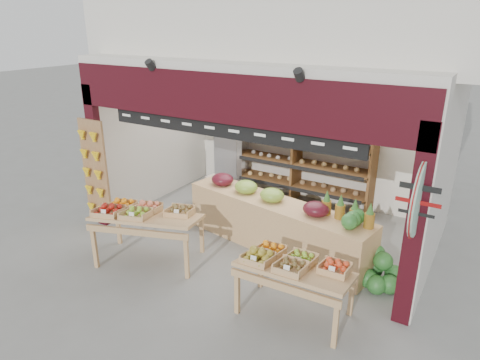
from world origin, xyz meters
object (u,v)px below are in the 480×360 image
(refrigerator, at_px, (233,154))
(watermelon_pile, at_px, (378,272))
(back_shelving, at_px, (297,144))
(display_table_right, at_px, (292,265))
(cardboard_stack, at_px, (224,196))
(display_table_left, at_px, (142,214))
(mid_counter, at_px, (275,223))

(refrigerator, bearing_deg, watermelon_pile, -43.44)
(back_shelving, xyz_separation_m, display_table_right, (1.55, -3.56, -0.53))
(back_shelving, xyz_separation_m, cardboard_stack, (-1.12, -1.11, -1.02))
(refrigerator, relative_size, display_table_right, 1.08)
(watermelon_pile, bearing_deg, display_table_left, -160.48)
(display_table_left, xyz_separation_m, display_table_right, (2.62, -0.02, -0.08))
(cardboard_stack, distance_m, watermelon_pile, 3.70)
(mid_counter, bearing_deg, cardboard_stack, 149.30)
(mid_counter, relative_size, watermelon_pile, 4.89)
(refrigerator, xyz_separation_m, watermelon_pile, (3.95, -2.27, -0.59))
(refrigerator, bearing_deg, back_shelving, -12.02)
(cardboard_stack, relative_size, display_table_left, 0.54)
(mid_counter, xyz_separation_m, display_table_right, (0.96, -1.44, 0.25))
(back_shelving, relative_size, watermelon_pile, 4.60)
(back_shelving, relative_size, display_table_right, 2.21)
(back_shelving, bearing_deg, cardboard_stack, -135.32)
(mid_counter, bearing_deg, watermelon_pile, -6.08)
(mid_counter, xyz_separation_m, display_table_left, (-1.66, -1.41, 0.33))
(mid_counter, bearing_deg, display_table_right, -56.14)
(display_table_right, distance_m, watermelon_pile, 1.58)
(refrigerator, bearing_deg, cardboard_stack, -80.78)
(mid_counter, distance_m, display_table_left, 2.20)
(back_shelving, relative_size, mid_counter, 0.94)
(refrigerator, bearing_deg, mid_counter, -57.51)
(cardboard_stack, bearing_deg, mid_counter, -30.70)
(refrigerator, relative_size, mid_counter, 0.46)
(mid_counter, bearing_deg, back_shelving, 105.55)
(mid_counter, height_order, watermelon_pile, mid_counter)
(back_shelving, xyz_separation_m, display_table_left, (-1.07, -3.54, -0.45))
(display_table_left, bearing_deg, watermelon_pile, 19.52)
(display_table_left, distance_m, watermelon_pile, 3.71)
(display_table_left, height_order, display_table_right, display_table_left)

